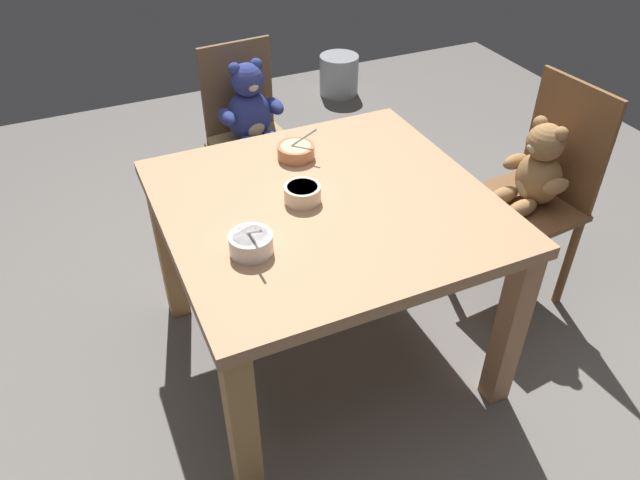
{
  "coord_description": "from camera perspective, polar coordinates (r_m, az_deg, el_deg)",
  "views": [
    {
      "loc": [
        -0.71,
        -1.51,
        1.84
      ],
      "look_at": [
        0.0,
        0.05,
        0.51
      ],
      "focal_mm": 34.39,
      "sensor_mm": 36.0,
      "label": 1
    }
  ],
  "objects": [
    {
      "name": "porridge_bowl_terracotta_far_center",
      "position": [
        2.23,
        -2.25,
        8.24
      ],
      "size": [
        0.14,
        0.13,
        0.12
      ],
      "color": "#BC724B",
      "rests_on": "dining_table"
    },
    {
      "name": "dining_table",
      "position": [
        2.07,
        0.57,
        1.1
      ],
      "size": [
        1.05,
        1.02,
        0.72
      ],
      "color": "tan",
      "rests_on": "ground_plane"
    },
    {
      "name": "teddy_chair_far_center",
      "position": [
        2.81,
        -6.34,
        10.43
      ],
      "size": [
        0.4,
        0.42,
        0.9
      ],
      "rotation": [
        0.0,
        0.0,
        -1.49
      ],
      "color": "brown",
      "rests_on": "ground_plane"
    },
    {
      "name": "metal_pail",
      "position": [
        4.42,
        1.77,
        15.09
      ],
      "size": [
        0.27,
        0.27,
        0.27
      ],
      "primitive_type": "cylinder",
      "color": "#93969B",
      "rests_on": "ground_plane"
    },
    {
      "name": "porridge_bowl_cream_center",
      "position": [
        1.99,
        -1.65,
        4.37
      ],
      "size": [
        0.12,
        0.12,
        0.06
      ],
      "color": "beige",
      "rests_on": "dining_table"
    },
    {
      "name": "porridge_bowl_white_near_left",
      "position": [
        1.78,
        -6.43,
        -0.3
      ],
      "size": [
        0.13,
        0.14,
        0.12
      ],
      "color": "white",
      "rests_on": "dining_table"
    },
    {
      "name": "teddy_chair_near_right",
      "position": [
        2.56,
        19.38,
        5.16
      ],
      "size": [
        0.43,
        0.44,
        0.93
      ],
      "rotation": [
        0.0,
        0.0,
        3.23
      ],
      "color": "brown",
      "rests_on": "ground_plane"
    },
    {
      "name": "ground_plane",
      "position": [
        2.5,
        0.48,
        -10.41
      ],
      "size": [
        5.2,
        5.2,
        0.04
      ],
      "color": "slate"
    }
  ]
}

